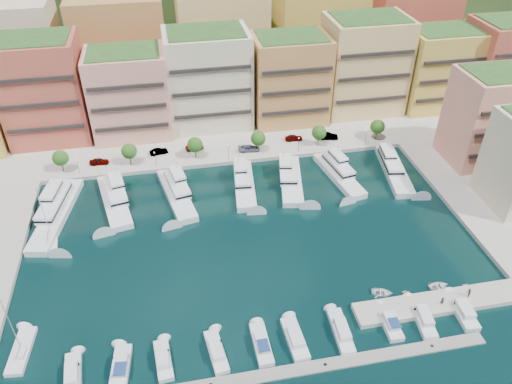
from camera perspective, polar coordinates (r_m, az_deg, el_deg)
ground at (r=101.47m, az=-0.48°, el=-5.98°), size 400.00×400.00×0.00m
north_quay at (r=152.72m, az=-4.87°, el=9.53°), size 220.00×64.00×2.00m
hillside at (r=196.69m, az=-6.67°, el=15.64°), size 240.00×40.00×58.00m
south_pontoon at (r=81.72m, az=1.49°, el=-20.23°), size 72.00×2.20×0.35m
finger_pier at (r=96.13m, az=20.43°, el=-11.94°), size 32.00×5.00×2.00m
apartment_1 at (r=140.32m, az=-23.07°, el=10.70°), size 20.00×16.50×26.80m
apartment_2 at (r=136.29m, az=-14.29°, el=10.86°), size 20.00×15.50×22.80m
apartment_3 at (r=137.70m, az=-5.47°, el=12.76°), size 22.00×16.50×25.80m
apartment_4 at (r=139.88m, az=3.85°, el=12.78°), size 20.00×15.50×23.80m
apartment_5 at (r=147.89m, az=12.22°, el=14.02°), size 22.00×16.50×26.80m
apartment_6 at (r=156.60m, az=20.07°, el=13.12°), size 20.00×15.50×22.80m
apartment_7 at (r=165.61m, az=26.65°, el=13.07°), size 22.00×16.50×24.80m
apartment_east_a at (r=132.94m, az=25.23°, el=7.77°), size 18.00×14.50×22.80m
backblock_0 at (r=162.27m, az=-26.00°, el=13.87°), size 26.00×18.00×30.00m
backblock_1 at (r=157.33m, az=-15.16°, el=15.60°), size 26.00×18.00×30.00m
backblock_2 at (r=158.03m, az=-3.86°, el=16.81°), size 26.00×18.00×30.00m
backblock_3 at (r=164.30m, az=7.06°, el=17.39°), size 26.00×18.00×30.00m
backblock_4 at (r=175.54m, az=16.90°, el=17.41°), size 26.00×18.00×30.00m
tree_0 at (r=127.53m, az=-21.45°, el=3.64°), size 3.80×3.80×5.65m
tree_1 at (r=125.21m, az=-14.30°, el=4.54°), size 3.80×3.80×5.65m
tree_2 at (r=124.91m, az=-6.99°, el=5.38°), size 3.80×3.80×5.65m
tree_3 at (r=126.65m, az=0.26°, el=6.14°), size 3.80×3.80×5.65m
tree_4 at (r=130.34m, az=7.22°, el=6.76°), size 3.80×3.80×5.65m
tree_5 at (r=135.83m, az=13.72°, el=7.26°), size 3.80×3.80×5.65m
lamppost_0 at (r=125.28m, az=-19.70°, el=2.96°), size 0.30×0.30×4.20m
lamppost_1 at (r=123.35m, az=-11.49°, el=3.96°), size 0.30×0.30×4.20m
lamppost_2 at (r=124.03m, az=-3.17°, el=4.88°), size 0.30×0.30×4.20m
lamppost_3 at (r=127.28m, az=4.90°, el=5.68°), size 0.30×0.30×4.20m
lamppost_4 at (r=132.91m, az=12.45°, el=6.32°), size 0.30×0.30×4.20m
yacht_0 at (r=116.37m, az=-21.84°, el=-1.94°), size 9.45×25.34×7.30m
yacht_1 at (r=116.02m, az=-15.88°, el=-0.71°), size 8.61×20.73×7.30m
yacht_2 at (r=115.08m, az=-9.09°, el=0.10°), size 8.16×20.86×7.30m
yacht_3 at (r=116.71m, az=-1.41°, el=1.18°), size 6.40×19.20×7.30m
yacht_4 at (r=118.50m, az=3.93°, el=1.63°), size 8.41×20.04×7.30m
yacht_5 at (r=121.74m, az=9.35°, el=2.29°), size 7.47×19.82×7.30m
yacht_6 at (r=126.30m, az=15.40°, el=2.74°), size 7.89×21.40×7.30m
cruiser_0 at (r=85.73m, az=-20.18°, el=-19.08°), size 3.08×8.16×2.55m
cruiser_1 at (r=84.43m, az=-15.21°, el=-18.80°), size 3.54×8.18×2.66m
cruiser_2 at (r=83.81m, az=-10.52°, el=-18.41°), size 2.99×7.63×2.55m
cruiser_3 at (r=83.71m, az=-4.54°, el=-17.76°), size 3.29×8.43×2.55m
cruiser_4 at (r=84.29m, az=0.65°, el=-17.03°), size 2.64×8.19×2.66m
cruiser_5 at (r=85.20m, az=4.49°, el=-16.40°), size 3.03×8.58×2.55m
cruiser_6 at (r=87.05m, az=9.70°, el=-15.44°), size 2.87×9.26×2.55m
cruiser_7 at (r=89.80m, az=15.05°, el=-14.29°), size 2.73×7.33×2.66m
cruiser_8 at (r=92.16m, az=18.51°, el=-13.50°), size 3.47×9.00×2.55m
cruiser_9 at (r=95.54m, az=22.55°, el=-12.49°), size 3.29×8.40×2.55m
sailboat_0 at (r=91.85m, az=-25.23°, el=-16.17°), size 3.66×9.22×13.20m
sailboat_2 at (r=110.54m, az=-22.41°, el=-4.94°), size 3.64×8.99×13.20m
tender_2 at (r=98.62m, az=20.15°, el=-10.04°), size 3.82×2.80×0.77m
tender_1 at (r=95.67m, az=16.74°, el=-10.88°), size 1.72×1.55×0.80m
tender_0 at (r=94.47m, az=14.19°, el=-11.07°), size 4.43×3.78×0.78m
tender_3 at (r=100.48m, az=22.80°, el=-9.83°), size 1.77×1.68×0.74m
car_0 at (r=128.90m, az=-17.50°, el=3.35°), size 4.69×2.07×1.57m
car_1 at (r=129.36m, az=-11.05°, el=4.57°), size 4.78×2.47×1.50m
car_2 at (r=129.92m, az=-7.03°, el=5.10°), size 4.97×2.70×1.32m
car_3 at (r=128.25m, az=-0.82°, el=5.01°), size 5.49×2.41×1.57m
car_4 at (r=133.31m, az=4.33°, el=6.21°), size 4.67×2.06×1.56m
car_5 at (r=134.90m, az=8.26°, el=6.34°), size 5.44×2.89×1.70m
person_0 at (r=94.07m, az=20.51°, el=-11.58°), size 0.70×0.77×1.77m
person_1 at (r=97.03m, az=23.12°, el=-10.56°), size 1.15×1.14×1.87m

